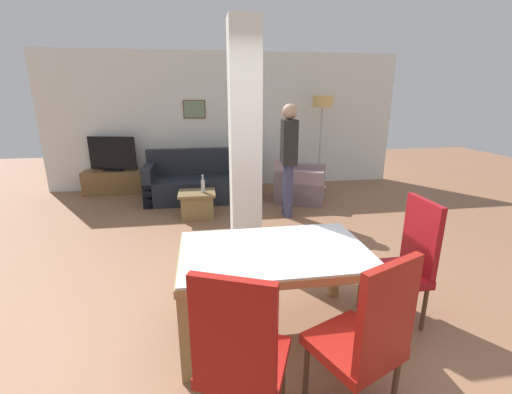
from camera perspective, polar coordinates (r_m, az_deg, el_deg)
ground_plane at (r=3.07m, az=2.84°, el=-21.19°), size 18.00×18.00×0.00m
back_wall at (r=7.24m, az=-4.95°, el=12.45°), size 7.20×0.09×2.70m
divider_pillar at (r=4.10m, az=-1.87°, el=9.20°), size 0.36×0.39×2.70m
dining_table at (r=2.75m, az=3.02°, el=-11.60°), size 1.47×0.93×0.74m
dining_chair_head_right at (r=3.17m, az=23.64°, el=-9.43°), size 0.46×0.46×1.08m
dining_chair_near_left at (r=2.01m, az=-2.64°, el=-24.53°), size 0.60×0.60×1.08m
dining_chair_near_right at (r=2.20m, az=17.98°, el=-21.13°), size 0.61×0.61×1.08m
sofa at (r=6.45m, az=-9.13°, el=2.33°), size 1.98×0.89×0.90m
armchair at (r=6.38m, az=7.05°, el=2.05°), size 1.11×1.12×0.80m
coffee_table at (r=5.50m, az=-9.75°, el=-1.20°), size 0.57×0.47×0.42m
bottle at (r=5.38m, az=-8.82°, el=1.86°), size 0.06×0.06×0.28m
tv_stand at (r=7.33m, az=-22.33°, el=2.37°), size 1.19×0.40×0.45m
tv_screen at (r=7.22m, az=-22.81°, el=6.60°), size 0.90×0.28×0.66m
floor_lamp at (r=7.15m, az=10.97°, el=14.09°), size 0.39×0.39×1.86m
standing_person at (r=5.34m, az=5.47°, el=7.33°), size 0.25×0.40×1.76m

